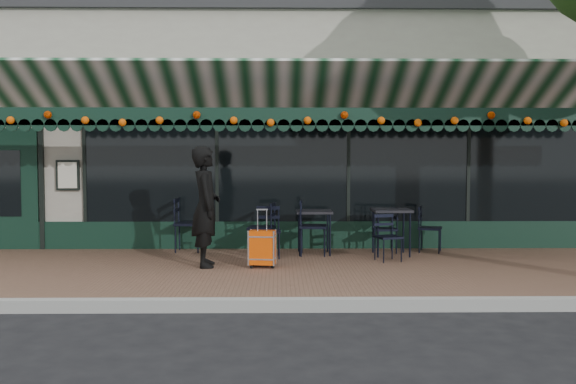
{
  "coord_description": "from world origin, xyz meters",
  "views": [
    {
      "loc": [
        0.13,
        -7.14,
        1.77
      ],
      "look_at": [
        0.26,
        1.6,
        1.31
      ],
      "focal_mm": 38.0,
      "sensor_mm": 36.0,
      "label": 1
    }
  ],
  "objects_px": {
    "chair_b_left": "(262,228)",
    "chair_a_front": "(388,238)",
    "cafe_table_b": "(314,215)",
    "chair_a_left": "(385,230)",
    "suitcase": "(262,248)",
    "woman": "(206,207)",
    "chair_b_front": "(268,232)",
    "chair_solo": "(188,224)",
    "chair_b_right": "(313,227)",
    "cafe_table_a": "(391,214)",
    "chair_a_right": "(430,229)"
  },
  "relations": [
    {
      "from": "suitcase",
      "to": "chair_a_right",
      "type": "height_order",
      "value": "suitcase"
    },
    {
      "from": "chair_b_front",
      "to": "woman",
      "type": "bearing_deg",
      "value": -139.69
    },
    {
      "from": "cafe_table_a",
      "to": "chair_b_right",
      "type": "height_order",
      "value": "chair_b_right"
    },
    {
      "from": "chair_a_left",
      "to": "chair_b_right",
      "type": "bearing_deg",
      "value": -81.77
    },
    {
      "from": "suitcase",
      "to": "chair_solo",
      "type": "distance_m",
      "value": 2.15
    },
    {
      "from": "woman",
      "to": "cafe_table_b",
      "type": "height_order",
      "value": "woman"
    },
    {
      "from": "woman",
      "to": "chair_b_left",
      "type": "bearing_deg",
      "value": -43.71
    },
    {
      "from": "chair_a_front",
      "to": "suitcase",
      "type": "bearing_deg",
      "value": 178.58
    },
    {
      "from": "chair_b_left",
      "to": "chair_a_front",
      "type": "bearing_deg",
      "value": 80.19
    },
    {
      "from": "suitcase",
      "to": "chair_a_right",
      "type": "xyz_separation_m",
      "value": [
        2.92,
        1.52,
        0.12
      ]
    },
    {
      "from": "chair_a_left",
      "to": "chair_b_front",
      "type": "relative_size",
      "value": 0.94
    },
    {
      "from": "chair_a_front",
      "to": "chair_b_right",
      "type": "relative_size",
      "value": 0.79
    },
    {
      "from": "chair_solo",
      "to": "chair_b_left",
      "type": "bearing_deg",
      "value": -106.01
    },
    {
      "from": "chair_b_left",
      "to": "chair_b_right",
      "type": "relative_size",
      "value": 0.95
    },
    {
      "from": "suitcase",
      "to": "chair_b_front",
      "type": "distance_m",
      "value": 0.96
    },
    {
      "from": "chair_a_left",
      "to": "chair_b_right",
      "type": "height_order",
      "value": "chair_b_right"
    },
    {
      "from": "cafe_table_b",
      "to": "chair_a_left",
      "type": "bearing_deg",
      "value": 5.9
    },
    {
      "from": "suitcase",
      "to": "chair_b_right",
      "type": "distance_m",
      "value": 1.47
    },
    {
      "from": "chair_a_left",
      "to": "chair_b_left",
      "type": "bearing_deg",
      "value": -87.98
    },
    {
      "from": "suitcase",
      "to": "cafe_table_b",
      "type": "relative_size",
      "value": 1.17
    },
    {
      "from": "chair_a_right",
      "to": "chair_solo",
      "type": "height_order",
      "value": "chair_solo"
    },
    {
      "from": "chair_solo",
      "to": "chair_b_right",
      "type": "bearing_deg",
      "value": -100.87
    },
    {
      "from": "chair_b_left",
      "to": "chair_solo",
      "type": "distance_m",
      "value": 1.37
    },
    {
      "from": "cafe_table_a",
      "to": "chair_b_left",
      "type": "bearing_deg",
      "value": 178.44
    },
    {
      "from": "woman",
      "to": "suitcase",
      "type": "distance_m",
      "value": 1.07
    },
    {
      "from": "cafe_table_a",
      "to": "chair_b_left",
      "type": "relative_size",
      "value": 0.86
    },
    {
      "from": "woman",
      "to": "cafe_table_b",
      "type": "xyz_separation_m",
      "value": [
        1.72,
        1.21,
        -0.24
      ]
    },
    {
      "from": "chair_a_left",
      "to": "chair_a_front",
      "type": "distance_m",
      "value": 0.9
    },
    {
      "from": "chair_solo",
      "to": "suitcase",
      "type": "bearing_deg",
      "value": -139.69
    },
    {
      "from": "chair_b_left",
      "to": "chair_b_front",
      "type": "distance_m",
      "value": 0.33
    },
    {
      "from": "woman",
      "to": "chair_a_left",
      "type": "relative_size",
      "value": 2.26
    },
    {
      "from": "suitcase",
      "to": "cafe_table_b",
      "type": "distance_m",
      "value": 1.63
    },
    {
      "from": "woman",
      "to": "chair_b_front",
      "type": "height_order",
      "value": "woman"
    },
    {
      "from": "woman",
      "to": "chair_a_right",
      "type": "xyz_separation_m",
      "value": [
        3.78,
        1.4,
        -0.5
      ]
    },
    {
      "from": "suitcase",
      "to": "cafe_table_a",
      "type": "bearing_deg",
      "value": 36.84
    },
    {
      "from": "chair_a_left",
      "to": "chair_a_right",
      "type": "distance_m",
      "value": 0.81
    },
    {
      "from": "cafe_table_b",
      "to": "chair_a_left",
      "type": "relative_size",
      "value": 0.93
    },
    {
      "from": "woman",
      "to": "chair_b_right",
      "type": "relative_size",
      "value": 1.9
    },
    {
      "from": "chair_a_right",
      "to": "chair_b_front",
      "type": "relative_size",
      "value": 0.95
    },
    {
      "from": "chair_a_front",
      "to": "chair_b_front",
      "type": "relative_size",
      "value": 0.88
    },
    {
      "from": "chair_a_left",
      "to": "chair_a_right",
      "type": "height_order",
      "value": "chair_a_right"
    },
    {
      "from": "cafe_table_b",
      "to": "chair_a_right",
      "type": "relative_size",
      "value": 0.92
    },
    {
      "from": "cafe_table_b",
      "to": "woman",
      "type": "bearing_deg",
      "value": -144.82
    },
    {
      "from": "cafe_table_a",
      "to": "chair_b_right",
      "type": "xyz_separation_m",
      "value": [
        -1.34,
        0.0,
        -0.23
      ]
    },
    {
      "from": "cafe_table_b",
      "to": "chair_b_left",
      "type": "distance_m",
      "value": 0.93
    },
    {
      "from": "chair_a_right",
      "to": "chair_b_right",
      "type": "distance_m",
      "value": 2.11
    },
    {
      "from": "chair_a_front",
      "to": "chair_b_left",
      "type": "distance_m",
      "value": 2.17
    },
    {
      "from": "chair_a_left",
      "to": "chair_b_left",
      "type": "height_order",
      "value": "chair_b_left"
    },
    {
      "from": "chair_b_front",
      "to": "chair_a_front",
      "type": "bearing_deg",
      "value": -12.62
    },
    {
      "from": "chair_a_front",
      "to": "chair_solo",
      "type": "height_order",
      "value": "chair_solo"
    }
  ]
}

